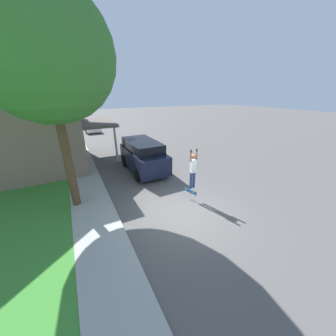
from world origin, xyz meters
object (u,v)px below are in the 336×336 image
(suv_parked, at_px, (143,155))
(car_down_street, at_px, (92,127))
(skateboarder, at_px, (193,168))
(lawn_tree_near, at_px, (45,55))
(skateboard, at_px, (190,192))

(suv_parked, xyz_separation_m, car_down_street, (-1.31, 16.24, -0.50))
(skateboarder, bearing_deg, car_down_street, 95.67)
(lawn_tree_near, relative_size, skateboard, 11.57)
(car_down_street, distance_m, skateboarder, 21.08)
(car_down_street, xyz_separation_m, skateboard, (2.01, -20.91, -0.16))
(car_down_street, relative_size, skateboarder, 2.05)
(lawn_tree_near, bearing_deg, suv_parked, 30.97)
(skateboard, bearing_deg, suv_parked, 98.59)
(car_down_street, bearing_deg, lawn_tree_near, -99.27)
(skateboarder, xyz_separation_m, skateboard, (-0.07, 0.03, -1.24))
(suv_parked, relative_size, skateboard, 6.18)
(suv_parked, distance_m, car_down_street, 16.30)
(skateboard, bearing_deg, lawn_tree_near, 158.22)
(suv_parked, bearing_deg, skateboard, -81.41)
(skateboarder, relative_size, skateboard, 2.66)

